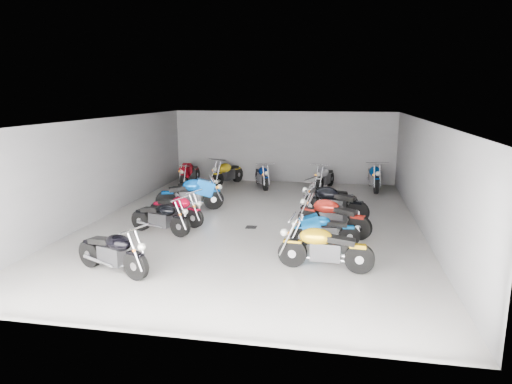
% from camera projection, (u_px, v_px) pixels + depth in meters
% --- Properties ---
extents(ground, '(14.00, 14.00, 0.00)m').
position_uv_depth(ground, '(254.00, 223.00, 14.29)').
color(ground, '#999691').
rests_on(ground, ground).
extents(wall_back, '(10.00, 0.10, 3.20)m').
position_uv_depth(wall_back, '(283.00, 147.00, 20.68)').
color(wall_back, slate).
rests_on(wall_back, ground).
extents(wall_left, '(0.10, 14.00, 3.20)m').
position_uv_depth(wall_left, '(104.00, 168.00, 14.84)').
color(wall_left, slate).
rests_on(wall_left, ground).
extents(wall_right, '(0.10, 14.00, 3.20)m').
position_uv_depth(wall_right, '(425.00, 178.00, 13.06)').
color(wall_right, slate).
rests_on(wall_right, ground).
extents(ceiling, '(10.00, 14.00, 0.04)m').
position_uv_depth(ceiling, '(254.00, 119.00, 13.61)').
color(ceiling, black).
rests_on(ceiling, wall_back).
extents(drain_grate, '(0.32, 0.32, 0.01)m').
position_uv_depth(drain_grate, '(251.00, 227.00, 13.81)').
color(drain_grate, black).
rests_on(drain_grate, ground).
extents(motorcycle_left_a, '(2.03, 0.89, 0.93)m').
position_uv_depth(motorcycle_left_a, '(113.00, 252.00, 10.16)').
color(motorcycle_left_a, black).
rests_on(motorcycle_left_a, ground).
extents(motorcycle_left_c, '(1.99, 0.71, 0.90)m').
position_uv_depth(motorcycle_left_c, '(161.00, 217.00, 13.08)').
color(motorcycle_left_c, black).
rests_on(motorcycle_left_c, ground).
extents(motorcycle_left_d, '(1.97, 0.81, 0.90)m').
position_uv_depth(motorcycle_left_d, '(176.00, 209.00, 14.00)').
color(motorcycle_left_d, black).
rests_on(motorcycle_left_d, ground).
extents(motorcycle_left_e, '(2.22, 1.05, 1.03)m').
position_uv_depth(motorcycle_left_e, '(191.00, 194.00, 15.71)').
color(motorcycle_left_e, black).
rests_on(motorcycle_left_e, ground).
extents(motorcycle_left_f, '(1.86, 0.74, 0.85)m').
position_uv_depth(motorcycle_left_f, '(194.00, 189.00, 17.06)').
color(motorcycle_left_f, black).
rests_on(motorcycle_left_f, ground).
extents(motorcycle_right_b, '(2.20, 0.48, 0.97)m').
position_uv_depth(motorcycle_right_b, '(324.00, 248.00, 10.37)').
color(motorcycle_right_b, black).
rests_on(motorcycle_right_b, ground).
extents(motorcycle_right_c, '(1.84, 0.48, 0.81)m').
position_uv_depth(motorcycle_right_c, '(324.00, 230.00, 12.00)').
color(motorcycle_right_c, black).
rests_on(motorcycle_right_c, ground).
extents(motorcycle_right_d, '(2.12, 1.06, 0.99)m').
position_uv_depth(motorcycle_right_d, '(333.00, 216.00, 12.98)').
color(motorcycle_right_d, black).
rests_on(motorcycle_right_d, ground).
extents(motorcycle_right_e, '(2.22, 1.00, 1.02)m').
position_uv_depth(motorcycle_right_e, '(333.00, 203.00, 14.56)').
color(motorcycle_right_e, black).
rests_on(motorcycle_right_e, ground).
extents(motorcycle_right_f, '(1.90, 0.42, 0.83)m').
position_uv_depth(motorcycle_right_f, '(330.00, 198.00, 15.70)').
color(motorcycle_right_f, black).
rests_on(motorcycle_right_f, ground).
extents(motorcycle_back_a, '(0.43, 2.08, 0.92)m').
position_uv_depth(motorcycle_back_a, '(190.00, 173.00, 20.31)').
color(motorcycle_back_a, black).
rests_on(motorcycle_back_a, ground).
extents(motorcycle_back_b, '(0.91, 2.16, 0.99)m').
position_uv_depth(motorcycle_back_b, '(228.00, 173.00, 20.13)').
color(motorcycle_back_b, black).
rests_on(motorcycle_back_b, ground).
extents(motorcycle_back_c, '(0.92, 1.99, 0.92)m').
position_uv_depth(motorcycle_back_c, '(262.00, 176.00, 19.59)').
color(motorcycle_back_c, black).
rests_on(motorcycle_back_c, ground).
extents(motorcycle_back_e, '(0.70, 2.08, 0.93)m').
position_uv_depth(motorcycle_back_e, '(325.00, 177.00, 19.25)').
color(motorcycle_back_e, black).
rests_on(motorcycle_back_e, ground).
extents(motorcycle_back_f, '(0.49, 2.32, 1.02)m').
position_uv_depth(motorcycle_back_f, '(374.00, 177.00, 19.08)').
color(motorcycle_back_f, black).
rests_on(motorcycle_back_f, ground).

